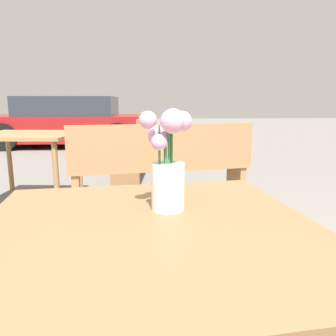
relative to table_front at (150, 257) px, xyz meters
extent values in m
cube|color=brown|center=(0.00, 0.00, 0.08)|extent=(1.00, 0.99, 0.03)
cylinder|color=brown|center=(-0.44, 0.35, -0.28)|extent=(0.05, 0.05, 0.68)
cylinder|color=brown|center=(0.36, 0.43, -0.28)|extent=(0.05, 0.05, 0.68)
cylinder|color=silver|center=(0.06, 0.13, 0.16)|extent=(0.10, 0.10, 0.15)
cylinder|color=silver|center=(0.06, 0.13, 0.13)|extent=(0.09, 0.09, 0.08)
cylinder|color=#337038|center=(0.07, 0.13, 0.22)|extent=(0.01, 0.01, 0.24)
sphere|color=#CC99C6|center=(0.10, 0.13, 0.36)|extent=(0.06, 0.06, 0.06)
cylinder|color=#337038|center=(0.07, 0.15, 0.22)|extent=(0.01, 0.01, 0.24)
sphere|color=#CC99C6|center=(0.08, 0.17, 0.37)|extent=(0.07, 0.07, 0.07)
cylinder|color=#337038|center=(0.05, 0.14, 0.20)|extent=(0.01, 0.01, 0.19)
sphere|color=#CC99C6|center=(0.03, 0.17, 0.32)|extent=(0.07, 0.07, 0.07)
cylinder|color=#337038|center=(0.03, 0.12, 0.23)|extent=(0.01, 0.01, 0.25)
sphere|color=#CC99C6|center=(0.00, 0.12, 0.37)|extent=(0.05, 0.05, 0.05)
cylinder|color=#337038|center=(0.05, 0.12, 0.20)|extent=(0.01, 0.01, 0.19)
sphere|color=#CC99C6|center=(0.03, 0.10, 0.30)|extent=(0.05, 0.05, 0.05)
cylinder|color=#337038|center=(0.06, 0.12, 0.22)|extent=(0.01, 0.01, 0.24)
sphere|color=#CC99C6|center=(0.07, 0.09, 0.36)|extent=(0.07, 0.07, 0.07)
cube|color=#9E7047|center=(0.15, 2.16, -0.18)|extent=(1.69, 0.61, 0.02)
cube|color=#9E7047|center=(0.17, 2.01, 0.03)|extent=(1.64, 0.29, 0.40)
cube|color=#9E7047|center=(-0.61, 2.05, -0.40)|extent=(0.11, 0.33, 0.43)
cube|color=#9E7047|center=(0.91, 2.28, -0.40)|extent=(0.11, 0.33, 0.43)
cube|color=#9E7047|center=(-0.14, 3.54, -0.18)|extent=(0.53, 1.75, 0.02)
cube|color=#9E7047|center=(0.02, 3.53, 0.03)|extent=(0.21, 1.71, 0.40)
cube|color=#9E7047|center=(-0.22, 2.75, -0.40)|extent=(0.33, 0.09, 0.43)
cube|color=#9E7047|center=(-0.06, 4.34, -0.40)|extent=(0.33, 0.09, 0.43)
cube|color=#9E7047|center=(-1.14, 2.45, 0.10)|extent=(0.98, 0.92, 0.03)
cylinder|color=#9E7047|center=(-0.79, 2.06, -0.27)|extent=(0.05, 0.05, 0.71)
cylinder|color=#9E7047|center=(-1.49, 2.84, -0.27)|extent=(0.05, 0.05, 0.71)
cylinder|color=#9E7047|center=(-0.71, 2.76, -0.27)|extent=(0.05, 0.05, 0.71)
cube|color=maroon|center=(-1.74, 7.21, -0.19)|extent=(3.99, 1.88, 0.58)
cube|color=#2D333D|center=(-1.74, 7.21, 0.32)|extent=(2.21, 1.68, 0.44)
cylinder|color=black|center=(-0.50, 8.01, -0.32)|extent=(0.61, 0.20, 0.60)
cylinder|color=black|center=(-0.55, 6.34, -0.32)|extent=(0.61, 0.20, 0.60)
cylinder|color=black|center=(-2.94, 8.08, -0.32)|extent=(0.61, 0.20, 0.60)
cylinder|color=black|center=(-2.99, 6.42, -0.32)|extent=(0.61, 0.20, 0.60)
camera|label=1|loc=(-0.02, -0.84, 0.42)|focal=35.00mm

